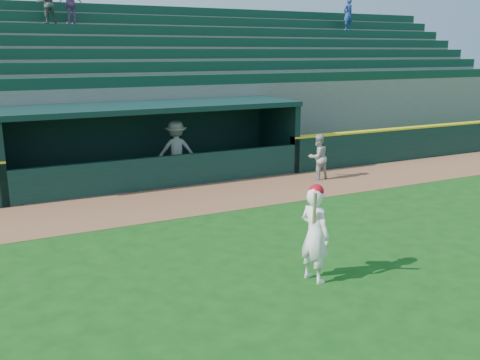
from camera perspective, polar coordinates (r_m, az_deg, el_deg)
The scene contains 9 objects.
ground at distance 10.91m, azimuth 3.82°, elevation -8.42°, with size 120.00×120.00×0.00m, color #124310.
warning_track at distance 15.11m, azimuth -5.64°, elevation -2.16°, with size 40.00×3.00×0.01m, color brown.
field_wall_right at distance 23.42m, azimuth 21.90°, elevation 4.03°, with size 15.50×0.30×1.20m, color black.
wall_stripe_right at distance 23.33m, azimuth 22.03°, elevation 5.56°, with size 15.50×0.32×0.06m, color yellow.
dugout_player_front at distance 17.52m, azimuth 8.32°, elevation 2.44°, with size 0.72×0.56×1.49m, color #A7A7A2.
dugout_player_inside at distance 17.52m, azimuth -6.80°, elevation 3.19°, with size 1.23×0.71×1.91m, color #9F9F9A.
dugout at distance 17.69m, azimuth -9.40°, elevation 4.53°, with size 9.40×2.80×2.46m.
stands at distance 21.95m, azimuth -13.24°, elevation 8.80°, with size 34.50×6.25×7.60m.
batter_at_plate at distance 9.72m, azimuth 7.99°, elevation -5.61°, with size 0.62×0.80×1.83m.
Camera 1 is at (-5.19, -8.69, 4.08)m, focal length 40.00 mm.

